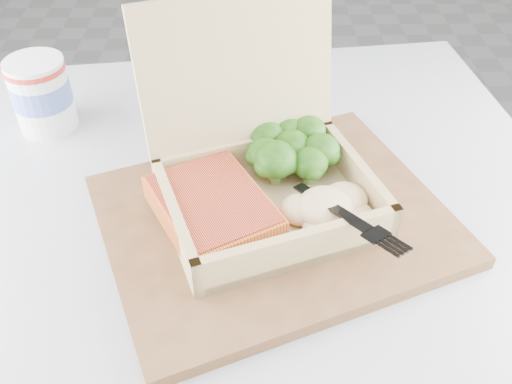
{
  "coord_description": "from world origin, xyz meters",
  "views": [
    {
      "loc": [
        -0.29,
        -1.03,
        1.16
      ],
      "look_at": [
        -0.28,
        -0.59,
        0.77
      ],
      "focal_mm": 40.0,
      "sensor_mm": 36.0,
      "label": 1
    }
  ],
  "objects_px": {
    "takeout_container": "(259,160)",
    "serving_tray": "(275,220)",
    "paper_cup": "(41,92)",
    "cafe_table": "(242,330)"
  },
  "relations": [
    {
      "from": "takeout_container",
      "to": "paper_cup",
      "type": "height_order",
      "value": "takeout_container"
    },
    {
      "from": "cafe_table",
      "to": "serving_tray",
      "type": "distance_m",
      "value": 0.2
    },
    {
      "from": "serving_tray",
      "to": "paper_cup",
      "type": "bearing_deg",
      "value": 145.96
    },
    {
      "from": "cafe_table",
      "to": "serving_tray",
      "type": "relative_size",
      "value": 2.43
    },
    {
      "from": "cafe_table",
      "to": "paper_cup",
      "type": "height_order",
      "value": "paper_cup"
    },
    {
      "from": "serving_tray",
      "to": "cafe_table",
      "type": "bearing_deg",
      "value": -172.97
    },
    {
      "from": "cafe_table",
      "to": "takeout_container",
      "type": "xyz_separation_m",
      "value": [
        0.02,
        0.04,
        0.25
      ]
    },
    {
      "from": "takeout_container",
      "to": "cafe_table",
      "type": "bearing_deg",
      "value": -139.22
    },
    {
      "from": "takeout_container",
      "to": "serving_tray",
      "type": "bearing_deg",
      "value": -82.68
    },
    {
      "from": "serving_tray",
      "to": "paper_cup",
      "type": "height_order",
      "value": "paper_cup"
    }
  ]
}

